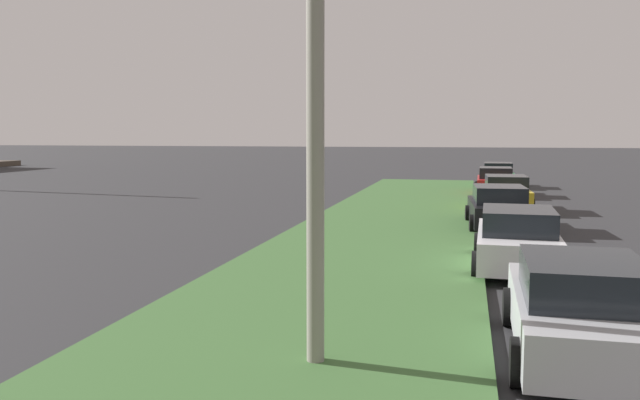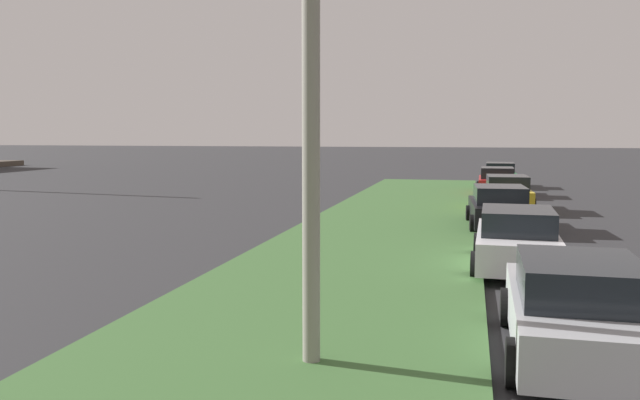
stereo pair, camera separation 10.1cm
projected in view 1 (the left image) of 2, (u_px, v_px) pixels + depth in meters
name	position (u px, v px, depth m)	size (l,w,h in m)	color
grass_median	(344.00, 277.00, 14.24)	(60.00, 6.00, 0.12)	#3D6633
parked_car_silver	(581.00, 309.00, 9.20)	(4.33, 2.08, 1.47)	#B2B5BA
parked_car_white	(517.00, 240.00, 15.21)	(4.35, 2.12, 1.47)	silver
parked_car_black	(498.00, 208.00, 21.70)	(4.39, 2.19, 1.47)	black
parked_car_yellow	(505.00, 193.00, 27.08)	(4.34, 2.11, 1.47)	gold
parked_car_red	(495.00, 182.00, 33.52)	(4.33, 2.08, 1.47)	red
parked_car_green	(498.00, 175.00, 38.92)	(4.31, 2.05, 1.47)	#1E6B38
streetlight	(341.00, 41.00, 8.29)	(0.63, 2.87, 7.50)	gray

